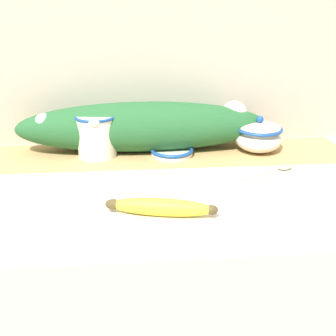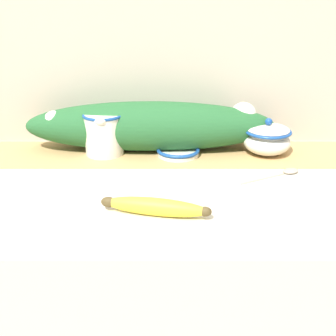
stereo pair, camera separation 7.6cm
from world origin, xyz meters
TOP-DOWN VIEW (x-y plane):
  - countertop at (0.00, 0.00)m, footprint 1.25×0.63m
  - back_wall at (0.00, 0.33)m, footprint 2.05×0.04m
  - table_runner at (0.00, 0.20)m, footprint 1.15×0.21m
  - cream_pitcher at (-0.13, 0.20)m, footprint 0.11×0.13m
  - sugar_bowl at (0.33, 0.20)m, footprint 0.13×0.13m
  - small_dish at (0.08, 0.18)m, footprint 0.12×0.12m
  - banana at (0.02, -0.15)m, footprint 0.23×0.08m
  - spoon at (0.35, 0.06)m, footprint 0.17×0.10m
  - poinsettia_garland at (0.00, 0.23)m, footprint 0.71×0.15m

SIDE VIEW (x-z plane):
  - countertop at x=0.00m, z-range 0.00..0.87m
  - table_runner at x=0.00m, z-range 0.87..0.87m
  - spoon at x=0.35m, z-range 0.86..0.87m
  - small_dish at x=0.08m, z-range 0.87..0.89m
  - banana at x=0.02m, z-range 0.87..0.90m
  - sugar_bowl at x=0.33m, z-range 0.86..0.96m
  - cream_pitcher at x=-0.13m, z-range 0.87..0.99m
  - poinsettia_garland at x=0.00m, z-range 0.87..1.01m
  - back_wall at x=0.00m, z-range 0.00..2.40m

